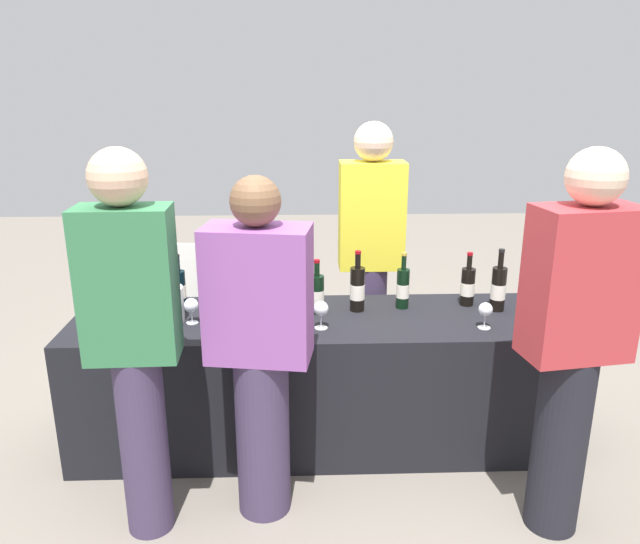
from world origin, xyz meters
The scene contains 20 objects.
ground_plane centered at (0.00, 0.00, 0.00)m, with size 12.00×12.00×0.00m, color slate.
tasting_table centered at (0.00, 0.00, 0.36)m, with size 2.60×0.69×0.73m, color black.
wine_bottle_0 centered at (-0.89, 0.15, 0.83)m, with size 0.07×0.07×0.30m.
wine_bottle_1 centered at (-0.76, 0.18, 0.83)m, with size 0.07×0.07×0.30m.
wine_bottle_2 centered at (-0.01, 0.07, 0.83)m, with size 0.08×0.08×0.30m.
wine_bottle_3 centered at (0.20, 0.10, 0.85)m, with size 0.08×0.08×0.33m.
wine_bottle_4 centered at (0.46, 0.13, 0.84)m, with size 0.07×0.07×0.31m.
wine_bottle_5 centered at (0.82, 0.16, 0.83)m, with size 0.08×0.08×0.30m.
wine_bottle_6 centered at (0.96, 0.07, 0.85)m, with size 0.08×0.08×0.34m.
wine_glass_0 centered at (-0.66, -0.06, 0.82)m, with size 0.07×0.07×0.13m.
wine_glass_1 centered at (-0.56, -0.08, 0.83)m, with size 0.07×0.07×0.15m.
wine_glass_2 centered at (-0.33, -0.18, 0.82)m, with size 0.07×0.07×0.14m.
wine_glass_3 centered at (0.00, -0.15, 0.83)m, with size 0.08×0.08×0.14m.
wine_glass_4 centered at (0.82, -0.17, 0.82)m, with size 0.07×0.07×0.13m.
ice_bucket centered at (-0.82, -0.02, 0.82)m, with size 0.23×0.23×0.18m, color silver.
server_pouring centered at (0.32, 0.53, 0.93)m, with size 0.38×0.23×1.70m.
guest_0 centered at (-0.78, -0.67, 0.93)m, with size 0.37×0.23×1.68m.
guest_1 centered at (-0.28, -0.56, 0.83)m, with size 0.47×0.31×1.56m.
guest_2 centered at (1.01, -0.72, 0.91)m, with size 0.44×0.29×1.68m.
menu_board centered at (-0.95, 0.97, 0.44)m, with size 0.48×0.03×0.88m, color white.
Camera 1 is at (-0.10, -2.96, 1.90)m, focal length 33.98 mm.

